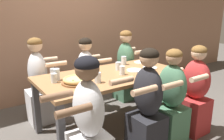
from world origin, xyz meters
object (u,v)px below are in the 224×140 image
Objects in this scene: diner_far_center at (87,77)px; diner_far_right at (125,68)px; empty_plate_a at (150,68)px; diner_near_left at (88,127)px; drinking_glass_f at (54,78)px; diner_near_center at (147,108)px; drinking_glass_c at (118,67)px; pizza_board_main at (77,80)px; empty_plate_d at (141,62)px; diner_near_midright at (170,103)px; empty_plate_b at (87,75)px; drinking_glass_b at (98,78)px; diner_near_right at (195,94)px; drinking_glass_a at (56,75)px; empty_plate_c at (135,70)px; cocktail_glass_blue at (53,73)px; drinking_glass_e at (122,71)px; diner_far_left at (39,85)px; drinking_glass_d at (124,61)px.

diner_far_center is 0.76m from diner_far_right.
diner_near_left is (-1.33, -0.62, -0.20)m from empty_plate_a.
diner_near_center reaches higher than drinking_glass_f.
drinking_glass_c is at bearing 17.55° from diner_far_center.
pizza_board_main is at bearing -178.48° from empty_plate_a.
diner_far_right reaches higher than empty_plate_d.
diner_far_center is 1.01× the size of diner_near_midright.
empty_plate_a is 0.85× the size of empty_plate_b.
diner_near_right reaches higher than drinking_glass_b.
drinking_glass_a is 0.12× the size of diner_near_center.
empty_plate_a is at bearing -11.33° from diner_far_right.
drinking_glass_c reaches higher than empty_plate_c.
cocktail_glass_blue is (-1.27, 0.34, 0.04)m from empty_plate_a.
diner_near_right is at bearing 0.96° from diner_far_right.
drinking_glass_a reaches higher than drinking_glass_c.
drinking_glass_b is 0.62m from diner_near_center.
drinking_glass_a is at bearing 177.88° from drinking_glass_c.
pizza_board_main reaches higher than empty_plate_a.
diner_far_right reaches higher than drinking_glass_a.
drinking_glass_a is at bearing 135.38° from drinking_glass_b.
diner_far_right reaches higher than drinking_glass_c.
empty_plate_d is at bearing 29.99° from drinking_glass_e.
drinking_glass_c is (0.47, -0.02, 0.04)m from empty_plate_b.
empty_plate_a is at bearing 4.91° from drinking_glass_e.
drinking_glass_e is (-0.26, -0.06, 0.04)m from empty_plate_c.
empty_plate_b is 0.67m from diner_far_center.
empty_plate_a is 1.30m from drinking_glass_a.
cocktail_glass_blue is (-0.37, 0.16, 0.04)m from empty_plate_b.
diner_far_left is at bearing 145.84° from empty_plate_c.
empty_plate_d is 0.18× the size of diner_near_right.
diner_near_right is 0.96× the size of diner_near_center.
drinking_glass_a reaches higher than empty_plate_c.
drinking_glass_a is at bearing 162.17° from drinking_glass_e.
diner_far_center is at bearing 129.36° from empty_plate_a.
diner_near_right reaches higher than drinking_glass_c.
diner_far_center is at bearing 69.95° from drinking_glass_b.
pizza_board_main is 0.82m from diner_near_center.
drinking_glass_d reaches higher than empty_plate_c.
diner_near_left is at bearing 90.00° from diner_near_center.
pizza_board_main is 2.68× the size of drinking_glass_d.
drinking_glass_d is 0.11× the size of diner_far_left.
drinking_glass_e reaches higher than pizza_board_main.
drinking_glass_f is 1.63m from diner_far_right.
empty_plate_c is at bearing 12.44° from drinking_glass_e.
diner_far_right is at bearing -29.91° from diner_near_center.
diner_far_right is at bearing 15.89° from cocktail_glass_blue.
pizza_board_main is 1.47m from diner_near_right.
drinking_glass_f is at bearing 174.35° from empty_plate_a.
cocktail_glass_blue is at bearing -58.41° from diner_far_center.
diner_far_right is (-0.02, 1.37, 0.05)m from diner_near_right.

